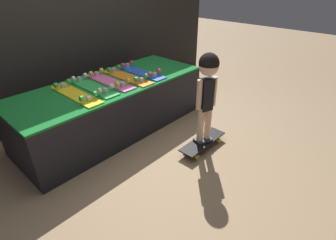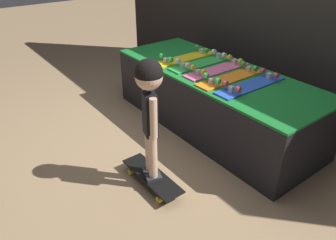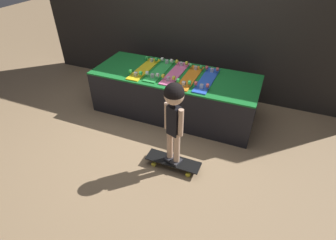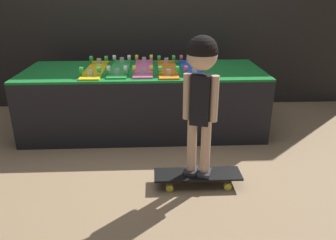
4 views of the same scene
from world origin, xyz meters
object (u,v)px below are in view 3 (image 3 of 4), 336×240
at_px(skateboard_on_floor, 173,162).
at_px(skateboard_green_on_rack, 160,70).
at_px(skateboard_pink_on_rack, 175,72).
at_px(skateboard_orange_on_rack, 190,77).
at_px(skateboard_yellow_on_rack, 144,68).
at_px(skateboard_blue_on_rack, 207,79).
at_px(child, 174,110).

bearing_deg(skateboard_on_floor, skateboard_green_on_rack, 120.37).
relative_size(skateboard_pink_on_rack, skateboard_orange_on_rack, 1.00).
height_order(skateboard_yellow_on_rack, skateboard_pink_on_rack, same).
bearing_deg(skateboard_yellow_on_rack, skateboard_on_floor, -50.36).
bearing_deg(skateboard_pink_on_rack, skateboard_blue_on_rack, -3.99).
distance_m(skateboard_green_on_rack, skateboard_pink_on_rack, 0.23).
distance_m(skateboard_on_floor, child, 0.70).
xyz_separation_m(skateboard_yellow_on_rack, child, (0.85, -1.03, 0.14)).
distance_m(skateboard_yellow_on_rack, skateboard_blue_on_rack, 0.91).
height_order(skateboard_yellow_on_rack, skateboard_blue_on_rack, same).
bearing_deg(skateboard_orange_on_rack, skateboard_on_floor, -80.49).
height_order(skateboard_green_on_rack, child, child).
relative_size(skateboard_on_floor, child, 0.64).
bearing_deg(skateboard_yellow_on_rack, skateboard_pink_on_rack, 5.18).
distance_m(skateboard_yellow_on_rack, skateboard_orange_on_rack, 0.68).
bearing_deg(skateboard_yellow_on_rack, child, -50.36).
height_order(skateboard_blue_on_rack, child, child).
xyz_separation_m(skateboard_yellow_on_rack, skateboard_blue_on_rack, (0.91, 0.01, 0.00)).
xyz_separation_m(skateboard_pink_on_rack, skateboard_orange_on_rack, (0.23, -0.04, 0.00)).
relative_size(skateboard_blue_on_rack, child, 0.77).
bearing_deg(skateboard_blue_on_rack, skateboard_pink_on_rack, 176.01).
xyz_separation_m(skateboard_green_on_rack, skateboard_pink_on_rack, (0.23, 0.00, 0.00)).
bearing_deg(skateboard_on_floor, child, -116.57).
bearing_deg(skateboard_yellow_on_rack, skateboard_blue_on_rack, 0.60).
bearing_deg(skateboard_on_floor, skateboard_yellow_on_rack, 129.64).
xyz_separation_m(skateboard_blue_on_rack, child, (-0.05, -1.04, 0.14)).
distance_m(skateboard_yellow_on_rack, skateboard_green_on_rack, 0.23).
height_order(skateboard_green_on_rack, skateboard_orange_on_rack, same).
relative_size(skateboard_blue_on_rack, skateboard_on_floor, 1.19).
distance_m(skateboard_yellow_on_rack, child, 1.34).
height_order(skateboard_yellow_on_rack, skateboard_orange_on_rack, same).
bearing_deg(skateboard_orange_on_rack, skateboard_yellow_on_rack, 179.68).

